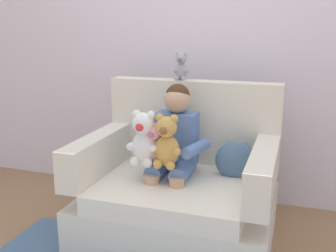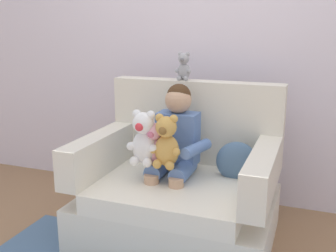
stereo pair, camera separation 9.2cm
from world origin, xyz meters
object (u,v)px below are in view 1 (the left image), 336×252
(seated_child, at_px, (174,143))
(plush_honey, at_px, (167,143))
(plush_white, at_px, (144,139))
(armchair, at_px, (180,189))
(plush_grey_on_backrest, at_px, (181,67))
(plush_pink, at_px, (154,144))
(throw_pillow, at_px, (236,161))

(seated_child, bearing_deg, plush_honey, -93.03)
(plush_white, bearing_deg, armchair, 57.93)
(seated_child, height_order, plush_grey_on_backrest, plush_grey_on_backrest)
(seated_child, bearing_deg, plush_pink, -125.31)
(plush_grey_on_backrest, xyz_separation_m, throw_pillow, (0.43, -0.21, -0.56))
(armchair, height_order, plush_white, armchair)
(plush_pink, bearing_deg, plush_white, -153.17)
(plush_honey, distance_m, throw_pillow, 0.49)
(plush_white, height_order, throw_pillow, plush_white)
(seated_child, relative_size, plush_white, 2.43)
(plush_honey, xyz_separation_m, throw_pillow, (0.38, 0.26, -0.16))
(seated_child, distance_m, throw_pillow, 0.41)
(plush_honey, xyz_separation_m, plush_grey_on_backrest, (-0.05, 0.47, 0.40))
(plush_pink, distance_m, plush_grey_on_backrest, 0.62)
(throw_pillow, bearing_deg, plush_honey, -144.87)
(plush_pink, height_order, throw_pillow, plush_pink)
(plush_pink, distance_m, plush_honey, 0.10)
(seated_child, xyz_separation_m, plush_pink, (-0.08, -0.14, 0.02))
(plush_white, relative_size, plush_pink, 1.26)
(armchair, distance_m, seated_child, 0.31)
(plush_white, distance_m, plush_honey, 0.15)
(seated_child, bearing_deg, throw_pillow, 8.49)
(plush_pink, height_order, plush_grey_on_backrest, plush_grey_on_backrest)
(plush_grey_on_backrest, height_order, throw_pillow, plush_grey_on_backrest)
(plush_grey_on_backrest, distance_m, throw_pillow, 0.74)
(plush_pink, bearing_deg, throw_pillow, 31.54)
(plush_white, bearing_deg, plush_honey, 19.35)
(plush_white, relative_size, plush_honey, 1.04)
(plush_pink, xyz_separation_m, throw_pillow, (0.47, 0.24, -0.13))
(seated_child, relative_size, plush_pink, 3.05)
(plush_white, xyz_separation_m, throw_pillow, (0.52, 0.26, -0.17))
(armchair, xyz_separation_m, throw_pillow, (0.34, 0.12, 0.19))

